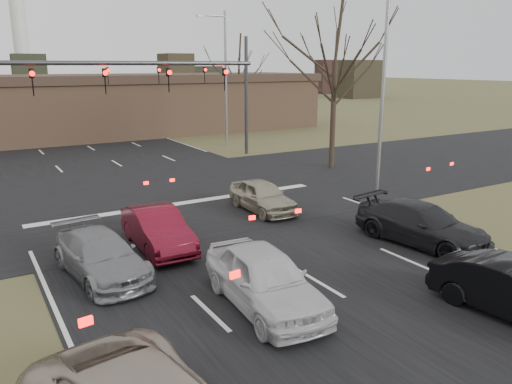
% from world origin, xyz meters
% --- Properties ---
extents(ground, '(360.00, 360.00, 0.00)m').
position_xyz_m(ground, '(0.00, 0.00, 0.00)').
color(ground, brown).
rests_on(ground, ground).
extents(road_main, '(14.00, 300.00, 0.02)m').
position_xyz_m(road_main, '(0.00, 60.00, 0.01)').
color(road_main, black).
rests_on(road_main, ground).
extents(road_cross, '(200.00, 14.00, 0.02)m').
position_xyz_m(road_cross, '(0.00, 15.00, 0.01)').
color(road_cross, black).
rests_on(road_cross, ground).
extents(building, '(42.40, 10.40, 5.30)m').
position_xyz_m(building, '(2.00, 38.00, 2.67)').
color(building, '#8F694D').
rests_on(building, ground).
extents(mast_arm_near, '(12.12, 0.24, 8.00)m').
position_xyz_m(mast_arm_near, '(-5.23, 13.00, 5.07)').
color(mast_arm_near, '#383A3D').
rests_on(mast_arm_near, ground).
extents(mast_arm_far, '(11.12, 0.24, 8.00)m').
position_xyz_m(mast_arm_far, '(6.18, 23.00, 5.02)').
color(mast_arm_far, '#383A3D').
rests_on(mast_arm_far, ground).
extents(streetlight_right_near, '(2.34, 0.25, 10.00)m').
position_xyz_m(streetlight_right_near, '(8.82, 10.00, 5.59)').
color(streetlight_right_near, gray).
rests_on(streetlight_right_near, ground).
extents(streetlight_right_far, '(2.34, 0.25, 10.00)m').
position_xyz_m(streetlight_right_far, '(9.32, 27.00, 5.59)').
color(streetlight_right_far, gray).
rests_on(streetlight_right_far, ground).
extents(tree_right_near, '(6.90, 6.90, 11.50)m').
position_xyz_m(tree_right_near, '(11.00, 16.00, 8.90)').
color(tree_right_near, black).
rests_on(tree_right_near, ground).
extents(tree_right_far, '(5.40, 5.40, 9.00)m').
position_xyz_m(tree_right_far, '(15.00, 35.00, 6.96)').
color(tree_right_far, black).
rests_on(tree_right_far, ground).
extents(car_white_sedan, '(2.20, 4.73, 1.57)m').
position_xyz_m(car_white_sedan, '(-2.10, 2.64, 0.78)').
color(car_white_sedan, silver).
rests_on(car_white_sedan, ground).
extents(car_charcoal_sedan, '(2.67, 5.16, 1.43)m').
position_xyz_m(car_charcoal_sedan, '(5.13, 3.83, 0.72)').
color(car_charcoal_sedan, black).
rests_on(car_charcoal_sedan, ground).
extents(car_grey_ahead, '(2.33, 4.67, 1.30)m').
position_xyz_m(car_grey_ahead, '(-5.26, 6.78, 0.65)').
color(car_grey_ahead, gray).
rests_on(car_grey_ahead, ground).
extents(car_red_ahead, '(1.62, 4.28, 1.40)m').
position_xyz_m(car_red_ahead, '(-3.00, 8.14, 0.70)').
color(car_red_ahead, maroon).
rests_on(car_red_ahead, ground).
extents(car_silver_ahead, '(1.69, 3.98, 1.34)m').
position_xyz_m(car_silver_ahead, '(2.45, 10.16, 0.67)').
color(car_silver_ahead, '#A8A188').
rests_on(car_silver_ahead, ground).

